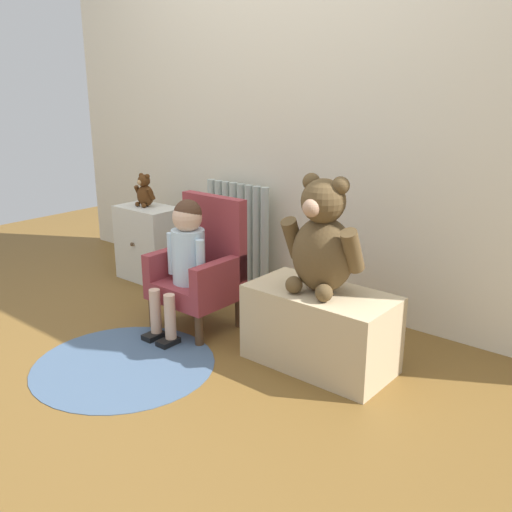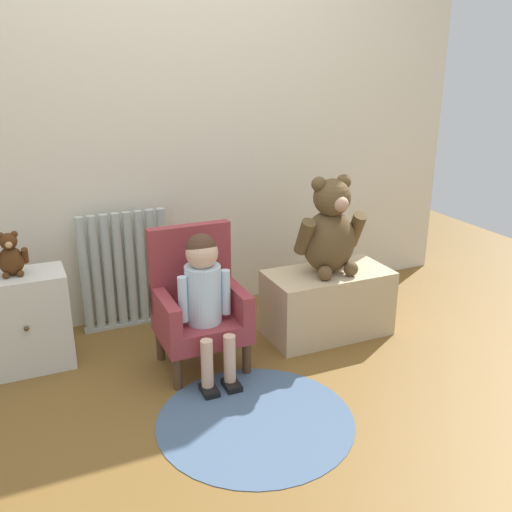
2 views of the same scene
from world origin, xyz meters
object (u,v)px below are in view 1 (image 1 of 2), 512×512
at_px(child_figure, 185,249).
at_px(floor_rug, 125,364).
at_px(small_dresser, 149,243).
at_px(low_bench, 320,328).
at_px(small_teddy_bear, 145,192).
at_px(child_armchair, 201,269).
at_px(large_teddy_bear, 323,242).
at_px(radiator, 238,236).

xyz_separation_m(child_figure, floor_rug, (0.05, -0.46, -0.44)).
xyz_separation_m(small_dresser, low_bench, (1.52, -0.28, -0.06)).
bearing_deg(low_bench, floor_rug, -139.78).
xyz_separation_m(child_figure, low_bench, (0.74, 0.12, -0.27)).
height_order(small_teddy_bear, floor_rug, small_teddy_bear).
xyz_separation_m(child_armchair, large_teddy_bear, (0.74, 0.01, 0.28)).
bearing_deg(small_dresser, floor_rug, -45.98).
xyz_separation_m(small_teddy_bear, floor_rug, (0.86, -0.87, -0.57)).
distance_m(radiator, small_dresser, 0.61).
bearing_deg(floor_rug, child_figure, 96.80).
relative_size(child_figure, low_bench, 1.04).
height_order(child_figure, floor_rug, child_figure).
height_order(small_dresser, small_teddy_bear, small_teddy_bear).
height_order(radiator, floor_rug, radiator).
height_order(small_dresser, child_figure, child_figure).
distance_m(radiator, child_armchair, 0.60).
bearing_deg(small_teddy_bear, low_bench, -10.60).
bearing_deg(low_bench, large_teddy_bear, 164.81).
bearing_deg(small_teddy_bear, small_dresser, -17.89).
distance_m(small_dresser, child_armchair, 0.84).
bearing_deg(floor_rug, child_armchair, 95.49).
bearing_deg(low_bench, child_figure, -170.50).
bearing_deg(child_armchair, small_teddy_bear, 159.32).
relative_size(child_figure, floor_rug, 0.83).
height_order(child_armchair, low_bench, child_armchair).
relative_size(child_armchair, low_bench, 1.03).
bearing_deg(small_dresser, child_armchair, -20.76).
bearing_deg(small_teddy_bear, radiator, 24.09).
xyz_separation_m(child_figure, large_teddy_bear, (0.74, 0.12, 0.14)).
relative_size(small_dresser, child_figure, 0.70).
bearing_deg(small_teddy_bear, child_armchair, -20.68).
distance_m(child_figure, floor_rug, 0.64).
bearing_deg(child_figure, low_bench, 9.50).
xyz_separation_m(small_dresser, small_teddy_bear, (-0.02, 0.01, 0.33)).
xyz_separation_m(small_dresser, floor_rug, (0.83, -0.86, -0.24)).
relative_size(radiator, child_figure, 0.95).
height_order(child_figure, small_teddy_bear, same).
distance_m(small_dresser, small_teddy_bear, 0.34).
bearing_deg(large_teddy_bear, child_figure, -170.42).
xyz_separation_m(radiator, large_teddy_bear, (0.98, -0.54, 0.26)).
relative_size(low_bench, small_teddy_bear, 3.16).
height_order(radiator, low_bench, radiator).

